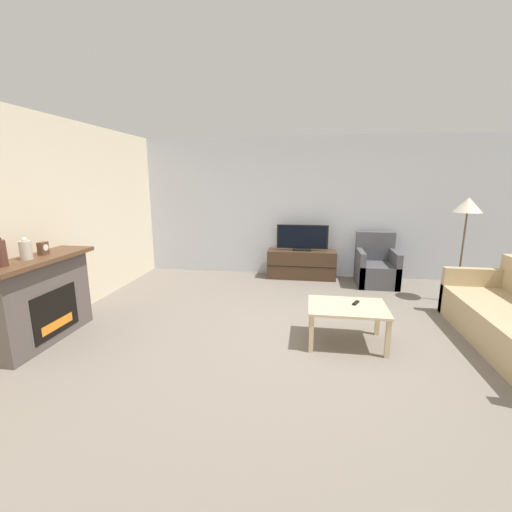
{
  "coord_description": "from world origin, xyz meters",
  "views": [
    {
      "loc": [
        0.06,
        -3.86,
        1.88
      ],
      "look_at": [
        -0.65,
        0.73,
        0.85
      ],
      "focal_mm": 24.0,
      "sensor_mm": 36.0,
      "label": 1
    }
  ],
  "objects": [
    {
      "name": "wall_left",
      "position": [
        -3.26,
        0.0,
        1.35
      ],
      "size": [
        0.06,
        12.0,
        2.7
      ],
      "color": "beige",
      "rests_on": "ground"
    },
    {
      "name": "floor_lamp",
      "position": [
        2.4,
        1.68,
        1.45
      ],
      "size": [
        0.4,
        0.4,
        1.63
      ],
      "color": "black",
      "rests_on": "ground"
    },
    {
      "name": "ground_plane",
      "position": [
        0.0,
        0.0,
        0.0
      ],
      "size": [
        24.0,
        24.0,
        0.0
      ],
      "primitive_type": "plane",
      "color": "slate"
    },
    {
      "name": "wall_back",
      "position": [
        0.0,
        2.97,
        1.35
      ],
      "size": [
        12.0,
        0.06,
        2.7
      ],
      "color": "silver",
      "rests_on": "ground"
    },
    {
      "name": "remote",
      "position": [
        0.64,
        0.08,
        0.47
      ],
      "size": [
        0.1,
        0.15,
        0.02
      ],
      "rotation": [
        0.0,
        0.0,
        -0.46
      ],
      "color": "black",
      "rests_on": "coffee_table"
    },
    {
      "name": "fireplace",
      "position": [
        -3.03,
        -0.49,
        0.52
      ],
      "size": [
        0.51,
        1.42,
        1.02
      ],
      "color": "#564C47",
      "rests_on": "ground"
    },
    {
      "name": "armchair",
      "position": [
        1.32,
        2.49,
        0.3
      ],
      "size": [
        0.7,
        0.76,
        0.94
      ],
      "color": "#4C4C51",
      "rests_on": "ground"
    },
    {
      "name": "mantel_clock",
      "position": [
        -3.01,
        -0.35,
        1.1
      ],
      "size": [
        0.08,
        0.11,
        0.15
      ],
      "color": "brown",
      "rests_on": "fireplace"
    },
    {
      "name": "coffee_table",
      "position": [
        0.54,
        -0.01,
        0.4
      ],
      "size": [
        0.89,
        0.65,
        0.46
      ],
      "color": "#CCB289",
      "rests_on": "ground"
    },
    {
      "name": "mantel_vase_centre_left",
      "position": [
        -3.01,
        -0.6,
        1.14
      ],
      "size": [
        0.12,
        0.12,
        0.25
      ],
      "color": "beige",
      "rests_on": "fireplace"
    },
    {
      "name": "tv",
      "position": [
        -0.05,
        2.69,
        0.78
      ],
      "size": [
        0.98,
        0.18,
        0.5
      ],
      "color": "black",
      "rests_on": "tv_stand"
    },
    {
      "name": "mantel_vase_left",
      "position": [
        -3.01,
        -0.92,
        1.17
      ],
      "size": [
        0.12,
        0.12,
        0.31
      ],
      "color": "#512D23",
      "rests_on": "fireplace"
    },
    {
      "name": "tv_stand",
      "position": [
        -0.05,
        2.69,
        0.28
      ],
      "size": [
        1.31,
        0.43,
        0.55
      ],
      "color": "#422D1E",
      "rests_on": "ground"
    }
  ]
}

